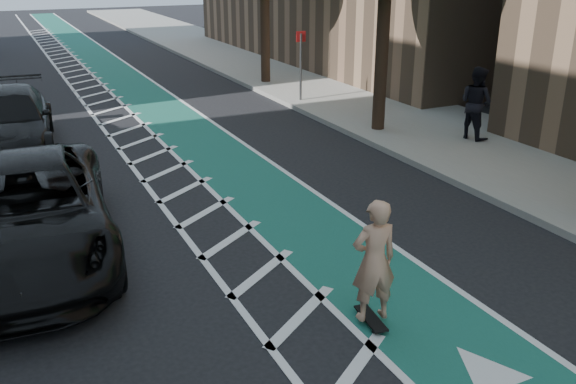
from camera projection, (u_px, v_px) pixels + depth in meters
ground at (200, 344)px, 8.04m from camera, size 120.00×120.00×0.00m
bike_lane at (190, 133)px, 17.66m from camera, size 2.00×90.00×0.01m
buffer_strip at (139, 140)px, 17.05m from camera, size 1.40×90.00×0.01m
sidewalk_right at (378, 108)px, 20.28m from camera, size 5.00×90.00×0.15m
curb_right at (314, 116)px, 19.28m from camera, size 0.12×90.00×0.16m
sign_post at (301, 65)px, 20.73m from camera, size 0.35×0.08×2.47m
skateboard at (371, 318)px, 8.47m from camera, size 0.29×0.73×0.10m
skateboarder at (374, 261)px, 8.14m from camera, size 0.69×0.50×1.76m
suv_near at (24, 212)px, 10.09m from camera, size 3.24×6.18×1.66m
suv_far at (6, 122)px, 15.72m from camera, size 2.73×5.69×1.60m
pedestrian at (476, 103)px, 16.33m from camera, size 0.87×1.04×1.95m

